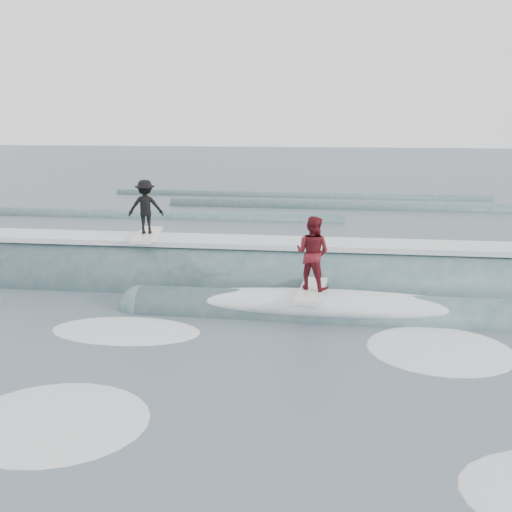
# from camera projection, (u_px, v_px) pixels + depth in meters

# --- Properties ---
(ground) EXTENTS (160.00, 160.00, 0.00)m
(ground) POSITION_uv_depth(u_px,v_px,m) (239.00, 335.00, 12.29)
(ground) COLOR #384651
(ground) RESTS_ON ground
(breaking_wave) EXTENTS (22.30, 4.02, 2.49)m
(breaking_wave) POSITION_uv_depth(u_px,v_px,m) (268.00, 288.00, 15.55)
(breaking_wave) COLOR #335157
(breaking_wave) RESTS_ON ground
(surfer_black) EXTENTS (1.06, 2.05, 1.59)m
(surfer_black) POSITION_uv_depth(u_px,v_px,m) (146.00, 210.00, 15.78)
(surfer_black) COLOR silver
(surfer_black) RESTS_ON ground
(surfer_red) EXTENTS (1.03, 2.04, 1.82)m
(surfer_red) POSITION_uv_depth(u_px,v_px,m) (312.00, 257.00, 13.21)
(surfer_red) COLOR silver
(surfer_red) RESTS_ON ground
(whitewater) EXTENTS (17.31, 8.08, 0.10)m
(whitewater) POSITION_uv_depth(u_px,v_px,m) (320.00, 373.00, 10.44)
(whitewater) COLOR silver
(whitewater) RESTS_ON ground
(far_swells) EXTENTS (34.95, 8.65, 0.80)m
(far_swells) POSITION_uv_depth(u_px,v_px,m) (276.00, 208.00, 29.41)
(far_swells) COLOR #335157
(far_swells) RESTS_ON ground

